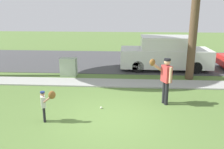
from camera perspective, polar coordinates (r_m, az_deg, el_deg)
ground_plane at (r=11.27m, az=0.78°, el=-2.31°), size 48.00×48.00×0.00m
sidewalk_strip at (r=11.36m, az=0.81°, el=-2.01°), size 36.00×1.20×0.06m
road_surface at (r=16.19m, az=1.74°, el=3.33°), size 36.00×6.80×0.02m
person_adult at (r=8.93m, az=12.45°, el=-0.38°), size 0.84×0.57×1.72m
person_child at (r=7.74m, az=-15.40°, el=-6.15°), size 0.54×0.33×1.04m
baseball at (r=8.65m, az=-2.60°, el=-7.83°), size 0.07×0.07×0.07m
utility_cabinet at (r=12.70m, az=-10.23°, el=1.73°), size 0.82×0.51×0.95m
parked_van_white at (r=14.09m, az=12.40°, el=4.79°), size 5.00×1.95×1.88m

